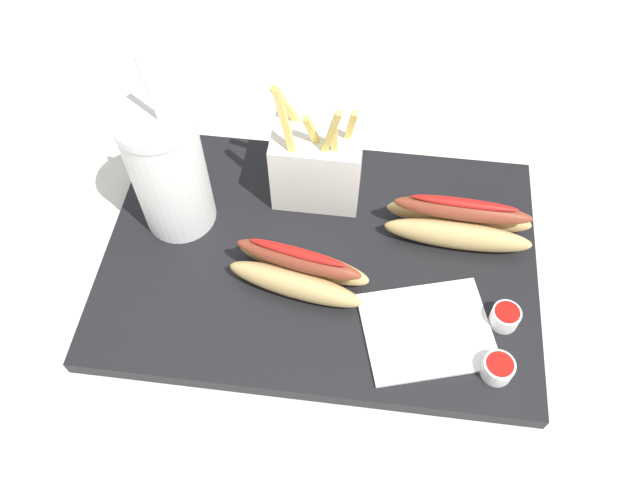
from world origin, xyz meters
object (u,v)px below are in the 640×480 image
(napkin_stack, at_px, (427,330))
(soda_cup, at_px, (168,170))
(hot_dog_1, at_px, (459,222))
(ketchup_cup_1, at_px, (498,368))
(hot_dog_2, at_px, (299,270))
(fries_basket, at_px, (317,162))
(ketchup_cup_2, at_px, (505,316))

(napkin_stack, bearing_deg, soda_cup, 158.37)
(soda_cup, distance_m, hot_dog_1, 0.33)
(napkin_stack, bearing_deg, ketchup_cup_1, -28.29)
(ketchup_cup_1, bearing_deg, hot_dog_2, 159.12)
(soda_cup, relative_size, fries_basket, 1.39)
(hot_dog_2, height_order, napkin_stack, hot_dog_2)
(hot_dog_1, height_order, ketchup_cup_2, hot_dog_1)
(fries_basket, relative_size, hot_dog_1, 1.01)
(napkin_stack, bearing_deg, fries_basket, 128.37)
(fries_basket, height_order, ketchup_cup_2, fries_basket)
(hot_dog_1, height_order, ketchup_cup_1, hot_dog_1)
(ketchup_cup_1, relative_size, ketchup_cup_2, 1.05)
(hot_dog_1, bearing_deg, ketchup_cup_1, -75.98)
(ketchup_cup_1, relative_size, napkin_stack, 0.24)
(fries_basket, xyz_separation_m, ketchup_cup_1, (0.21, -0.22, -0.04))
(ketchup_cup_2, bearing_deg, soda_cup, 165.68)
(hot_dog_1, relative_size, napkin_stack, 1.27)
(hot_dog_2, xyz_separation_m, ketchup_cup_2, (0.22, -0.02, -0.01))
(hot_dog_1, xyz_separation_m, napkin_stack, (-0.03, -0.13, -0.02))
(napkin_stack, bearing_deg, hot_dog_1, 77.18)
(fries_basket, bearing_deg, hot_dog_1, -15.71)
(fries_basket, bearing_deg, ketchup_cup_1, -45.53)
(soda_cup, relative_size, hot_dog_1, 1.41)
(fries_basket, bearing_deg, hot_dog_2, -91.60)
(soda_cup, xyz_separation_m, fries_basket, (0.16, 0.06, -0.03))
(ketchup_cup_1, bearing_deg, hot_dog_1, 104.02)
(hot_dog_2, distance_m, ketchup_cup_1, 0.23)
(hot_dog_2, bearing_deg, napkin_stack, -16.89)
(soda_cup, bearing_deg, ketchup_cup_1, -22.98)
(ketchup_cup_1, bearing_deg, napkin_stack, 151.71)
(hot_dog_2, relative_size, ketchup_cup_1, 4.91)
(hot_dog_2, xyz_separation_m, ketchup_cup_1, (0.22, -0.08, -0.01))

